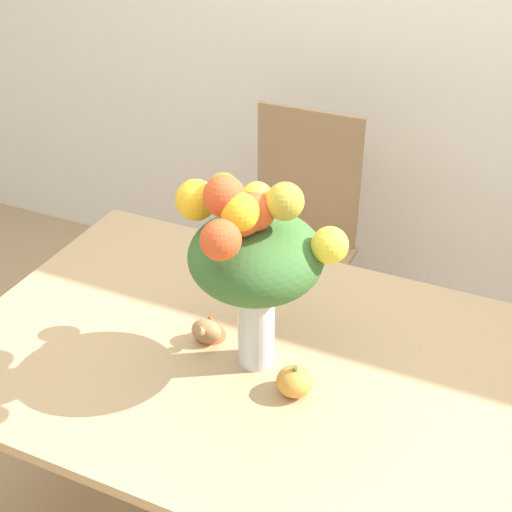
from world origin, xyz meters
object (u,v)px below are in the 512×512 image
(flower_vase, at_px, (253,253))
(dining_chair_near_window, at_px, (294,244))
(turkey_figurine, at_px, (209,328))
(pumpkin, at_px, (294,381))

(flower_vase, bearing_deg, dining_chair_near_window, 105.09)
(flower_vase, bearing_deg, turkey_figurine, 166.09)
(flower_vase, distance_m, turkey_figurine, 0.32)
(pumpkin, bearing_deg, flower_vase, 155.15)
(flower_vase, distance_m, pumpkin, 0.32)
(pumpkin, distance_m, turkey_figurine, 0.29)
(pumpkin, bearing_deg, dining_chair_near_window, 111.46)
(pumpkin, xyz_separation_m, dining_chair_near_window, (-0.37, 0.95, -0.25))
(dining_chair_near_window, bearing_deg, pumpkin, -68.74)
(flower_vase, xyz_separation_m, turkey_figurine, (-0.14, 0.04, -0.29))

